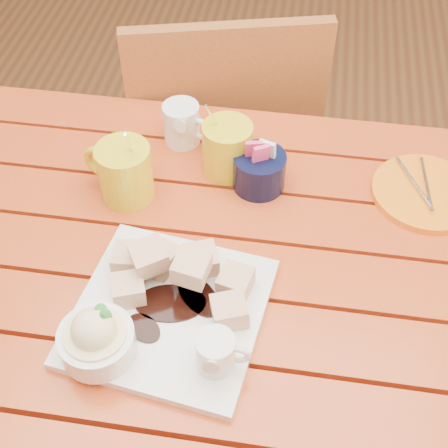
% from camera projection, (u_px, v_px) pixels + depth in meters
% --- Properties ---
extents(ground, '(5.00, 5.00, 0.00)m').
position_uv_depth(ground, '(206.00, 447.00, 1.55)').
color(ground, brown).
rests_on(ground, ground).
extents(table, '(1.20, 0.79, 0.75)m').
position_uv_depth(table, '(198.00, 300.00, 1.07)').
color(table, '#A63915').
rests_on(table, ground).
extents(dessert_plate, '(0.30, 0.30, 0.11)m').
position_uv_depth(dessert_plate, '(153.00, 313.00, 0.89)').
color(dessert_plate, white).
rests_on(dessert_plate, table).
extents(coffee_mug_left, '(0.13, 0.09, 0.15)m').
position_uv_depth(coffee_mug_left, '(124.00, 171.00, 1.05)').
color(coffee_mug_left, gold).
rests_on(coffee_mug_left, table).
extents(coffee_mug_right, '(0.12, 0.09, 0.15)m').
position_uv_depth(coffee_mug_right, '(229.00, 149.00, 1.10)').
color(coffee_mug_right, gold).
rests_on(coffee_mug_right, table).
extents(cream_pitcher, '(0.10, 0.08, 0.08)m').
position_uv_depth(cream_pitcher, '(183.00, 123.00, 1.16)').
color(cream_pitcher, white).
rests_on(cream_pitcher, table).
extents(sugar_caddy, '(0.09, 0.09, 0.10)m').
position_uv_depth(sugar_caddy, '(259.00, 170.00, 1.08)').
color(sugar_caddy, black).
rests_on(sugar_caddy, table).
extents(orange_saucer, '(0.19, 0.19, 0.02)m').
position_uv_depth(orange_saucer, '(426.00, 193.00, 1.09)').
color(orange_saucer, orange).
rests_on(orange_saucer, table).
extents(chair_far, '(0.52, 0.52, 0.90)m').
position_uv_depth(chair_far, '(223.00, 144.00, 1.56)').
color(chair_far, brown).
rests_on(chair_far, ground).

